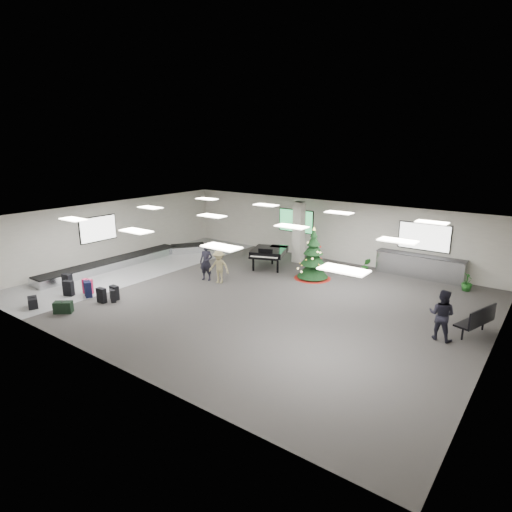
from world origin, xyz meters
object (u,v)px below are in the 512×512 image
Objects in this scene: potted_plant_left at (366,266)px; grand_piano at (269,252)px; christmas_tree at (313,261)px; traveler_b at (219,267)px; baggage_carousel at (129,260)px; pink_suitcase at (88,286)px; service_counter at (419,266)px; traveler_bench at (442,315)px; potted_plant_right at (467,282)px; bench at (478,319)px; traveler_a at (206,262)px.

grand_piano is at bearing -154.09° from potted_plant_left.
christmas_tree is 4.37m from traveler_b.
pink_suitcase is (2.29, -3.87, 0.10)m from baggage_carousel.
service_counter is at bearing 27.36° from traveler_b.
baggage_carousel is 15.36m from traveler_bench.
potted_plant_right is at bearing 21.73° from baggage_carousel.
potted_plant_left is (-5.68, 4.42, -0.19)m from bench.
potted_plant_right is at bearing 122.51° from bench.
bench is 2.17× the size of potted_plant_right.
christmas_tree is at bearing -23.83° from grand_piano.
christmas_tree is 3.22× the size of potted_plant_left.
traveler_b is (0.75, 0.03, -0.10)m from traveler_a.
traveler_bench is (6.46, -3.19, 0.00)m from christmas_tree.
potted_plant_left is at bearing 34.03° from traveler_b.
traveler_bench is (-0.92, -1.01, 0.27)m from bench.
bench is at bearing -9.16° from traveler_b.
bench is 10.49m from traveler_b.
service_counter is 6.22× the size of pink_suitcase.
grand_piano is at bearing 176.89° from christmas_tree.
service_counter is 1.65× the size of grand_piano.
service_counter reaches higher than bench.
bench reaches higher than baggage_carousel.
traveler_b reaches higher than potted_plant_right.
grand_piano is at bearing -155.54° from service_counter.
traveler_b reaches higher than service_counter.
christmas_tree reaches higher than grand_piano.
traveler_b is (3.52, 4.37, 0.44)m from pink_suitcase.
traveler_b is (-10.45, -0.92, 0.18)m from bench.
bench is at bearing -75.42° from potted_plant_right.
christmas_tree is at bearing 22.09° from baggage_carousel.
traveler_bench is at bearing -68.42° from service_counter.
pink_suitcase is at bearing -140.43° from traveler_a.
traveler_b is 0.90× the size of traveler_bench.
christmas_tree reaches higher than traveler_bench.
christmas_tree reaches higher than baggage_carousel.
bench is at bearing -13.04° from traveler_a.
baggage_carousel is 5.12m from traveler_a.
service_counter is at bearing 34.09° from pink_suitcase.
baggage_carousel is at bearing -169.88° from grand_piano.
traveler_bench is at bearing -14.71° from traveler_b.
baggage_carousel is 16.32m from bench.
traveler_a is (5.06, 0.47, 0.65)m from baggage_carousel.
baggage_carousel is 5.85m from traveler_b.
potted_plant_left is at bearing 38.46° from pink_suitcase.
pink_suitcase is 0.38× the size of traveler_a.
bench is 2.22× the size of potted_plant_left.
baggage_carousel is at bearing -157.09° from bench.
traveler_bench is (15.34, 0.41, 0.63)m from baggage_carousel.
christmas_tree is 6.65m from potted_plant_right.
traveler_a is (-7.78, -6.27, 0.31)m from service_counter.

